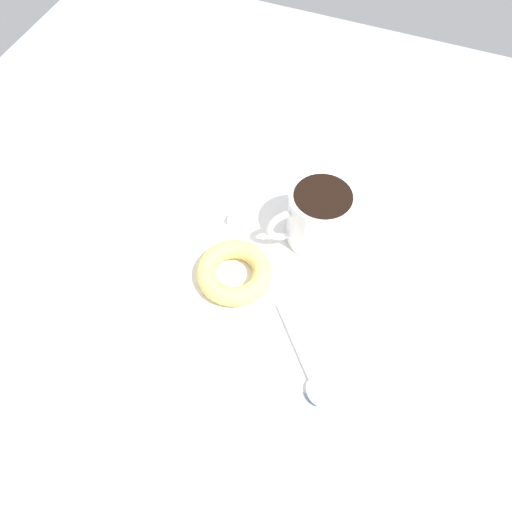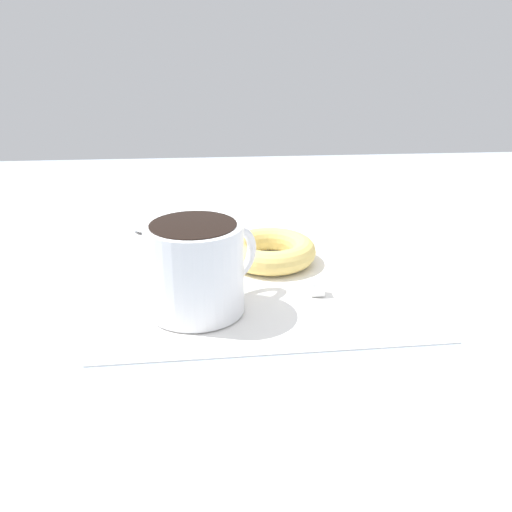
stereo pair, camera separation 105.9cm
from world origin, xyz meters
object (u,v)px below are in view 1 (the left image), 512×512
at_px(spoon, 309,376).
at_px(coffee_cup, 319,216).
at_px(donut, 234,272).
at_px(sugar_cube, 234,220).

bearing_deg(spoon, coffee_cup, -74.12).
relative_size(coffee_cup, donut, 1.05).
distance_m(donut, sugar_cube, 0.10).
xyz_separation_m(donut, sugar_cube, (0.04, -0.09, -0.01)).
distance_m(donut, spoon, 0.17).
bearing_deg(coffee_cup, donut, 53.61).
xyz_separation_m(coffee_cup, donut, (0.08, 0.11, -0.03)).
xyz_separation_m(coffee_cup, spoon, (-0.06, 0.21, -0.04)).
relative_size(coffee_cup, spoon, 0.91).
relative_size(coffee_cup, sugar_cube, 7.54).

